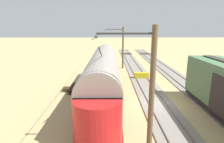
{
  "coord_description": "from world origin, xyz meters",
  "views": [
    {
      "loc": [
        4.06,
        14.83,
        6.46
      ],
      "look_at": [
        3.86,
        -3.15,
        2.15
      ],
      "focal_mm": 29.42,
      "sensor_mm": 36.0,
      "label": 1
    }
  ],
  "objects_px": {
    "vintage_streetcar": "(103,74)",
    "catenary_pole_mid_near": "(150,90)",
    "catenary_pole_foreground": "(122,47)",
    "spare_tie_stack": "(74,88)",
    "track_end_bumper": "(141,76)"
  },
  "relations": [
    {
      "from": "catenary_pole_foreground",
      "to": "spare_tie_stack",
      "type": "height_order",
      "value": "catenary_pole_foreground"
    },
    {
      "from": "vintage_streetcar",
      "to": "spare_tie_stack",
      "type": "xyz_separation_m",
      "value": [
        3.09,
        -1.77,
        -2.0
      ]
    },
    {
      "from": "vintage_streetcar",
      "to": "track_end_bumper",
      "type": "xyz_separation_m",
      "value": [
        -4.7,
        -6.48,
        -1.87
      ]
    },
    {
      "from": "catenary_pole_foreground",
      "to": "catenary_pole_mid_near",
      "type": "xyz_separation_m",
      "value": [
        0.0,
        20.69,
        0.0
      ]
    },
    {
      "from": "vintage_streetcar",
      "to": "catenary_pole_mid_near",
      "type": "bearing_deg",
      "value": 108.5
    },
    {
      "from": "track_end_bumper",
      "to": "catenary_pole_mid_near",
      "type": "bearing_deg",
      "value": 81.78
    },
    {
      "from": "spare_tie_stack",
      "to": "track_end_bumper",
      "type": "bearing_deg",
      "value": -148.83
    },
    {
      "from": "catenary_pole_foreground",
      "to": "track_end_bumper",
      "type": "height_order",
      "value": "catenary_pole_foreground"
    },
    {
      "from": "vintage_streetcar",
      "to": "spare_tie_stack",
      "type": "relative_size",
      "value": 7.63
    },
    {
      "from": "vintage_streetcar",
      "to": "catenary_pole_mid_near",
      "type": "relative_size",
      "value": 2.78
    },
    {
      "from": "catenary_pole_foreground",
      "to": "spare_tie_stack",
      "type": "xyz_separation_m",
      "value": [
        5.72,
        11.07,
        -3.19
      ]
    },
    {
      "from": "catenary_pole_foreground",
      "to": "track_end_bumper",
      "type": "relative_size",
      "value": 3.66
    },
    {
      "from": "vintage_streetcar",
      "to": "track_end_bumper",
      "type": "distance_m",
      "value": 8.22
    },
    {
      "from": "catenary_pole_mid_near",
      "to": "spare_tie_stack",
      "type": "relative_size",
      "value": 2.75
    },
    {
      "from": "catenary_pole_foreground",
      "to": "spare_tie_stack",
      "type": "relative_size",
      "value": 2.75
    }
  ]
}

